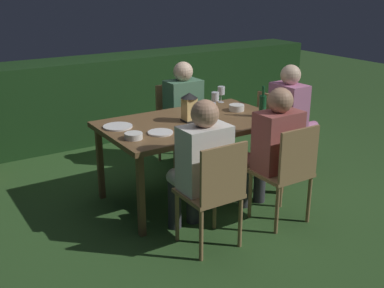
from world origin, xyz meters
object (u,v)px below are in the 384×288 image
lantern_centerpiece (189,105)px  wine_glass_b (215,97)px  green_bottle_on_table (263,105)px  person_in_green (186,110)px  chair_side_left_b (287,170)px  plate_a (160,133)px  person_in_rust (272,146)px  wine_glass_c (212,108)px  chair_side_right_b (177,119)px  person_in_cream (200,163)px  person_in_pink (292,112)px  chair_side_left_a (214,190)px  bowl_bread (198,111)px  wine_glass_a (203,118)px  bowl_olives (275,117)px  bowl_salad (134,136)px  chair_head_far (278,129)px  bowl_dip (237,107)px  plate_b (118,127)px  dining_table (192,127)px  wine_glass_d (221,91)px

lantern_centerpiece → wine_glass_b: 0.50m
lantern_centerpiece → green_bottle_on_table: 0.70m
lantern_centerpiece → green_bottle_on_table: bearing=-19.6°
person_in_green → chair_side_left_b: (0.00, -1.56, -0.15)m
wine_glass_b → plate_a: size_ratio=0.79×
person_in_rust → plate_a: (-0.79, 0.51, 0.12)m
wine_glass_c → chair_side_right_b: bearing=77.4°
person_in_rust → person_in_cream: bearing=180.0°
person_in_pink → person_in_green: bearing=142.6°
chair_side_left_a → bowl_bread: 1.22m
wine_glass_a → bowl_olives: 0.76m
bowl_salad → wine_glass_b: bearing=20.5°
chair_side_right_b → chair_head_far: size_ratio=1.00×
chair_side_right_b → bowl_dip: bearing=-76.6°
person_in_rust → green_bottle_on_table: 0.57m
chair_head_far → bowl_olives: size_ratio=5.29×
person_in_green → wine_glass_c: size_ratio=6.80×
wine_glass_a → plate_b: size_ratio=0.66×
chair_head_far → wine_glass_b: bearing=160.0°
chair_side_right_b → bowl_dip: (0.19, -0.82, 0.29)m
wine_glass_b → wine_glass_c: 0.43m
lantern_centerpiece → wine_glass_b: size_ratio=1.57×
chair_head_far → wine_glass_c: bearing=-174.1°
dining_table → plate_b: bearing=164.5°
green_bottle_on_table → plate_a: (-1.06, 0.06, -0.10)m
person_in_green → bowl_dip: bearing=-72.6°
person_in_cream → person_in_pink: size_ratio=1.00×
person_in_green → wine_glass_a: (-0.46, -1.00, 0.23)m
dining_table → chair_side_right_b: size_ratio=1.88×
wine_glass_c → bowl_olives: wine_glass_c is taller
plate_b → wine_glass_a: bearing=-41.2°
person_in_cream → bowl_bread: (0.55, 0.85, 0.14)m
chair_side_left_a → bowl_salad: size_ratio=5.90×
dining_table → person_in_cream: 0.78m
green_bottle_on_table → wine_glass_a: bearing=-173.5°
bowl_olives → wine_glass_c: bearing=151.5°
chair_side_left_a → wine_glass_a: wine_glass_a is taller
plate_b → wine_glass_b: bearing=2.8°
person_in_rust → chair_head_far: bearing=44.4°
plate_b → wine_glass_d: bearing=10.4°
chair_head_far → person_in_pink: 0.25m
chair_side_left_b → person_in_pink: 1.26m
chair_side_left_b → lantern_centerpiece: bearing=113.9°
chair_side_right_b → person_in_pink: (0.89, -0.88, 0.15)m
person_in_rust → chair_head_far: 0.99m
person_in_rust → wine_glass_b: (0.06, 0.92, 0.23)m
person_in_green → wine_glass_b: (0.06, -0.45, 0.23)m
chair_head_far → person_in_pink: size_ratio=0.76×
person_in_green → wine_glass_b: bearing=-83.0°
chair_head_far → lantern_centerpiece: bearing=179.7°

